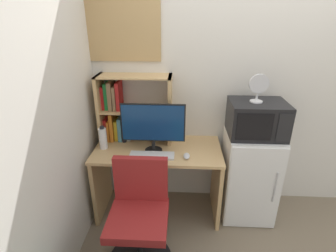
% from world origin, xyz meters
% --- Properties ---
extents(wall_back, '(6.40, 0.04, 2.60)m').
position_xyz_m(wall_back, '(0.40, 0.02, 1.30)').
color(wall_back, silver).
rests_on(wall_back, ground_plane).
extents(desk, '(1.22, 0.61, 0.75)m').
position_xyz_m(desk, '(-0.94, -0.30, 0.52)').
color(desk, tan).
rests_on(desk, ground_plane).
extents(hutch_bookshelf, '(0.71, 0.26, 0.67)m').
position_xyz_m(hutch_bookshelf, '(-1.28, -0.12, 1.07)').
color(hutch_bookshelf, tan).
rests_on(hutch_bookshelf, desk).
extents(monitor, '(0.58, 0.16, 0.47)m').
position_xyz_m(monitor, '(-0.97, -0.36, 1.02)').
color(monitor, black).
rests_on(monitor, desk).
extents(keyboard, '(0.41, 0.13, 0.02)m').
position_xyz_m(keyboard, '(-0.98, -0.46, 0.76)').
color(keyboard, silver).
rests_on(keyboard, desk).
extents(computer_mouse, '(0.06, 0.11, 0.03)m').
position_xyz_m(computer_mouse, '(-0.67, -0.47, 0.76)').
color(computer_mouse, silver).
rests_on(computer_mouse, desk).
extents(water_bottle, '(0.07, 0.07, 0.23)m').
position_xyz_m(water_bottle, '(-1.46, -0.33, 0.85)').
color(water_bottle, silver).
rests_on(water_bottle, desk).
extents(mini_fridge, '(0.50, 0.49, 0.91)m').
position_xyz_m(mini_fridge, '(-0.03, -0.29, 0.45)').
color(mini_fridge, white).
rests_on(mini_fridge, ground_plane).
extents(microwave, '(0.50, 0.39, 0.32)m').
position_xyz_m(microwave, '(-0.03, -0.28, 1.07)').
color(microwave, black).
rests_on(microwave, mini_fridge).
extents(desk_fan, '(0.17, 0.11, 0.25)m').
position_xyz_m(desk_fan, '(-0.06, -0.29, 1.37)').
color(desk_fan, silver).
rests_on(desk_fan, microwave).
extents(desk_chair, '(0.53, 0.53, 0.90)m').
position_xyz_m(desk_chair, '(-1.04, -0.90, 0.39)').
color(desk_chair, black).
rests_on(desk_chair, ground_plane).
extents(wall_corkboard, '(0.72, 0.02, 0.55)m').
position_xyz_m(wall_corkboard, '(-1.28, -0.01, 1.80)').
color(wall_corkboard, tan).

